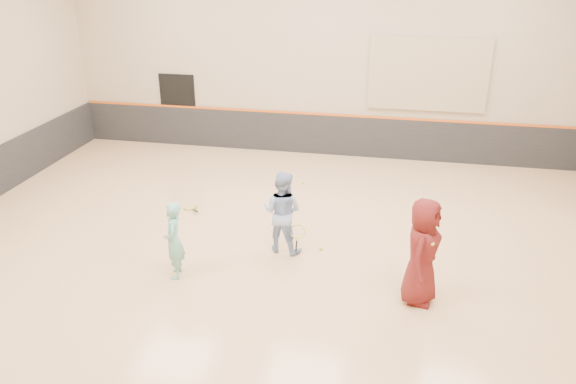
% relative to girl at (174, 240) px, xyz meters
% --- Properties ---
extents(room, '(15.04, 12.04, 6.22)m').
position_rel_girl_xyz_m(room, '(1.78, 1.27, 0.07)').
color(room, tan).
rests_on(room, ground).
extents(wainscot_back, '(14.90, 0.04, 1.20)m').
position_rel_girl_xyz_m(wainscot_back, '(1.78, 7.24, -0.14)').
color(wainscot_back, '#232326').
rests_on(wainscot_back, floor).
extents(accent_stripe, '(14.90, 0.03, 0.06)m').
position_rel_girl_xyz_m(accent_stripe, '(1.78, 7.23, 0.48)').
color(accent_stripe, '#D85914').
rests_on(accent_stripe, wall_back).
extents(acoustic_panel, '(3.20, 0.08, 2.00)m').
position_rel_girl_xyz_m(acoustic_panel, '(4.58, 7.22, 1.76)').
color(acoustic_panel, tan).
rests_on(acoustic_panel, wall_back).
extents(doorway, '(1.10, 0.05, 2.20)m').
position_rel_girl_xyz_m(doorway, '(-2.72, 7.25, 0.36)').
color(doorway, black).
rests_on(doorway, floor).
extents(girl, '(0.50, 0.62, 1.49)m').
position_rel_girl_xyz_m(girl, '(0.00, 0.00, 0.00)').
color(girl, '#6CBCAD').
rests_on(girl, floor).
extents(instructor, '(0.94, 0.80, 1.70)m').
position_rel_girl_xyz_m(instructor, '(1.75, 1.35, 0.11)').
color(instructor, '#8EA9DB').
rests_on(instructor, floor).
extents(young_man, '(0.81, 1.06, 1.92)m').
position_rel_girl_xyz_m(young_man, '(4.43, 0.08, 0.22)').
color(young_man, '#5E1616').
rests_on(young_man, floor).
extents(held_racket, '(0.47, 0.47, 0.51)m').
position_rel_girl_xyz_m(held_racket, '(2.08, 1.20, -0.22)').
color(held_racket, '#9FC22A').
rests_on(held_racket, instructor).
extents(spare_racket, '(0.76, 0.76, 0.15)m').
position_rel_girl_xyz_m(spare_racket, '(-0.80, 2.87, -0.67)').
color(spare_racket, '#95B928').
rests_on(spare_racket, floor).
extents(ball_under_racket, '(0.07, 0.07, 0.07)m').
position_rel_girl_xyz_m(ball_under_racket, '(2.52, 1.48, -0.71)').
color(ball_under_racket, '#CDDC33').
rests_on(ball_under_racket, floor).
extents(ball_in_hand, '(0.07, 0.07, 0.07)m').
position_rel_girl_xyz_m(ball_in_hand, '(4.56, -0.17, 0.51)').
color(ball_in_hand, '#EEF037').
rests_on(ball_in_hand, young_man).
extents(ball_beside_spare, '(0.07, 0.07, 0.07)m').
position_rel_girl_xyz_m(ball_beside_spare, '(1.56, 4.83, -0.71)').
color(ball_beside_spare, '#C7E435').
rests_on(ball_beside_spare, floor).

